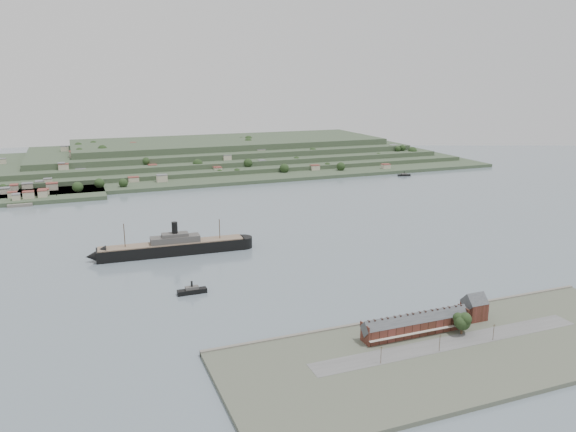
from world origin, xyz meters
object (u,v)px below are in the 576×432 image
object	(u,v)px
tugboat	(192,291)
fig_tree	(463,321)
terrace_row	(416,324)
gabled_building	(474,307)
steamship	(168,248)

from	to	relation	value
tugboat	fig_tree	xyz separation A→B (m)	(108.52, -102.66, 6.92)
terrace_row	fig_tree	xyz separation A→B (m)	(20.75, -8.58, 1.93)
terrace_row	gabled_building	distance (m)	37.74
steamship	fig_tree	size ratio (longest dim) A/B	10.39
terrace_row	tugboat	world-z (taller)	terrace_row
gabled_building	tugboat	world-z (taller)	gabled_building
terrace_row	gabled_building	xyz separation A→B (m)	(37.50, 4.02, 1.34)
steamship	tugboat	world-z (taller)	steamship
steamship	tugboat	bearing A→B (deg)	-89.94
gabled_building	fig_tree	distance (m)	20.97
tugboat	gabled_building	bearing A→B (deg)	-35.71
terrace_row	gabled_building	world-z (taller)	gabled_building
terrace_row	gabled_building	size ratio (longest dim) A/B	3.95
gabled_building	steamship	world-z (taller)	steamship
tugboat	fig_tree	world-z (taller)	fig_tree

